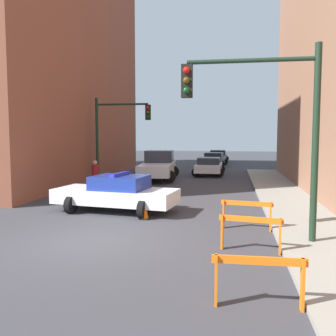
{
  "coord_description": "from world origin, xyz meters",
  "views": [
    {
      "loc": [
        3.72,
        -9.66,
        2.95
      ],
      "look_at": [
        0.71,
        8.16,
        1.36
      ],
      "focal_mm": 40.0,
      "sensor_mm": 36.0,
      "label": 1
    }
  ],
  "objects_px": {
    "barrier_back": "(247,210)",
    "barrier_front": "(259,273)",
    "barrier_mid": "(251,228)",
    "traffic_cone": "(145,210)",
    "traffic_light_near": "(270,113)",
    "white_truck": "(158,166)",
    "parked_car_mid": "(214,159)",
    "parked_car_near": "(209,166)",
    "traffic_light_far": "(114,128)",
    "pedestrian_crossing": "(95,176)",
    "parked_car_far": "(218,156)",
    "police_car": "(117,193)"
  },
  "relations": [
    {
      "from": "traffic_light_near",
      "to": "barrier_front",
      "type": "distance_m",
      "value": 4.97
    },
    {
      "from": "traffic_cone",
      "to": "barrier_back",
      "type": "bearing_deg",
      "value": -14.81
    },
    {
      "from": "traffic_light_near",
      "to": "police_car",
      "type": "height_order",
      "value": "traffic_light_near"
    },
    {
      "from": "pedestrian_crossing",
      "to": "barrier_front",
      "type": "height_order",
      "value": "pedestrian_crossing"
    },
    {
      "from": "barrier_back",
      "to": "parked_car_near",
      "type": "bearing_deg",
      "value": 97.56
    },
    {
      "from": "white_truck",
      "to": "parked_car_mid",
      "type": "bearing_deg",
      "value": 69.66
    },
    {
      "from": "parked_car_far",
      "to": "traffic_light_near",
      "type": "bearing_deg",
      "value": -84.4
    },
    {
      "from": "traffic_light_far",
      "to": "parked_car_mid",
      "type": "bearing_deg",
      "value": 68.17
    },
    {
      "from": "traffic_light_far",
      "to": "parked_car_mid",
      "type": "height_order",
      "value": "traffic_light_far"
    },
    {
      "from": "parked_car_near",
      "to": "barrier_back",
      "type": "xyz_separation_m",
      "value": [
        2.11,
        -15.89,
        -0.06
      ]
    },
    {
      "from": "police_car",
      "to": "traffic_light_far",
      "type": "bearing_deg",
      "value": 26.34
    },
    {
      "from": "white_truck",
      "to": "parked_car_near",
      "type": "xyz_separation_m",
      "value": [
        3.19,
        3.29,
        -0.23
      ]
    },
    {
      "from": "barrier_mid",
      "to": "pedestrian_crossing",
      "type": "bearing_deg",
      "value": 130.39
    },
    {
      "from": "traffic_light_far",
      "to": "barrier_back",
      "type": "xyz_separation_m",
      "value": [
        7.53,
        -10.21,
        -2.78
      ]
    },
    {
      "from": "traffic_light_near",
      "to": "barrier_back",
      "type": "relative_size",
      "value": 3.27
    },
    {
      "from": "barrier_front",
      "to": "parked_car_far",
      "type": "bearing_deg",
      "value": 93.12
    },
    {
      "from": "white_truck",
      "to": "parked_car_mid",
      "type": "height_order",
      "value": "white_truck"
    },
    {
      "from": "parked_car_far",
      "to": "pedestrian_crossing",
      "type": "distance_m",
      "value": 23.92
    },
    {
      "from": "parked_car_near",
      "to": "barrier_front",
      "type": "height_order",
      "value": "parked_car_near"
    },
    {
      "from": "parked_car_far",
      "to": "barrier_mid",
      "type": "bearing_deg",
      "value": -85.41
    },
    {
      "from": "traffic_light_near",
      "to": "barrier_back",
      "type": "height_order",
      "value": "traffic_light_near"
    },
    {
      "from": "traffic_cone",
      "to": "pedestrian_crossing",
      "type": "bearing_deg",
      "value": 125.22
    },
    {
      "from": "parked_car_near",
      "to": "traffic_cone",
      "type": "distance_m",
      "value": 15.04
    },
    {
      "from": "parked_car_near",
      "to": "barrier_mid",
      "type": "bearing_deg",
      "value": -82.57
    },
    {
      "from": "police_car",
      "to": "barrier_front",
      "type": "bearing_deg",
      "value": -138.77
    },
    {
      "from": "parked_car_mid",
      "to": "barrier_back",
      "type": "bearing_deg",
      "value": -79.96
    },
    {
      "from": "parked_car_mid",
      "to": "parked_car_far",
      "type": "relative_size",
      "value": 1.02
    },
    {
      "from": "parked_car_near",
      "to": "traffic_cone",
      "type": "relative_size",
      "value": 6.59
    },
    {
      "from": "barrier_mid",
      "to": "traffic_cone",
      "type": "relative_size",
      "value": 2.42
    },
    {
      "from": "barrier_back",
      "to": "traffic_light_far",
      "type": "bearing_deg",
      "value": 126.42
    },
    {
      "from": "parked_car_near",
      "to": "parked_car_far",
      "type": "bearing_deg",
      "value": 90.04
    },
    {
      "from": "white_truck",
      "to": "parked_car_near",
      "type": "height_order",
      "value": "white_truck"
    },
    {
      "from": "white_truck",
      "to": "barrier_mid",
      "type": "distance_m",
      "value": 15.76
    },
    {
      "from": "white_truck",
      "to": "parked_car_mid",
      "type": "distance_m",
      "value": 11.64
    },
    {
      "from": "white_truck",
      "to": "pedestrian_crossing",
      "type": "bearing_deg",
      "value": -112.64
    },
    {
      "from": "traffic_light_far",
      "to": "pedestrian_crossing",
      "type": "xyz_separation_m",
      "value": [
        0.18,
        -3.8,
        -2.54
      ]
    },
    {
      "from": "traffic_light_near",
      "to": "parked_car_near",
      "type": "height_order",
      "value": "traffic_light_near"
    },
    {
      "from": "barrier_back",
      "to": "traffic_cone",
      "type": "height_order",
      "value": "barrier_back"
    },
    {
      "from": "barrier_mid",
      "to": "barrier_back",
      "type": "bearing_deg",
      "value": 90.15
    },
    {
      "from": "barrier_front",
      "to": "traffic_cone",
      "type": "distance_m",
      "value": 7.21
    },
    {
      "from": "barrier_front",
      "to": "traffic_light_far",
      "type": "bearing_deg",
      "value": 115.72
    },
    {
      "from": "parked_car_mid",
      "to": "traffic_cone",
      "type": "distance_m",
      "value": 22.91
    },
    {
      "from": "police_car",
      "to": "white_truck",
      "type": "bearing_deg",
      "value": 10.68
    },
    {
      "from": "traffic_light_far",
      "to": "police_car",
      "type": "xyz_separation_m",
      "value": [
        2.69,
        -8.2,
        -2.67
      ]
    },
    {
      "from": "barrier_back",
      "to": "barrier_front",
      "type": "bearing_deg",
      "value": -90.14
    },
    {
      "from": "parked_car_far",
      "to": "traffic_cone",
      "type": "bearing_deg",
      "value": -91.96
    },
    {
      "from": "pedestrian_crossing",
      "to": "barrier_mid",
      "type": "xyz_separation_m",
      "value": [
        7.36,
        -8.65,
        -0.24
      ]
    },
    {
      "from": "traffic_light_far",
      "to": "parked_car_far",
      "type": "distance_m",
      "value": 20.46
    },
    {
      "from": "traffic_light_near",
      "to": "white_truck",
      "type": "distance_m",
      "value": 15.38
    },
    {
      "from": "parked_car_mid",
      "to": "traffic_cone",
      "type": "bearing_deg",
      "value": -88.46
    }
  ]
}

